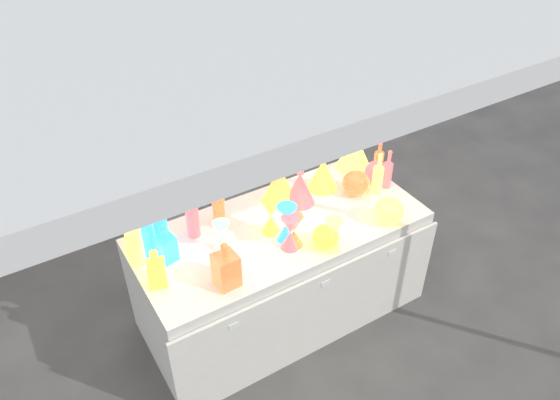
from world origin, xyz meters
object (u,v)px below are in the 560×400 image
globe_0 (325,238)px  cardboard_box_closed (87,166)px  decanter_0 (156,267)px  display_table (281,271)px  bottle_0 (147,225)px  lampshade_0 (280,183)px  hourglass_0 (294,231)px

globe_0 → cardboard_box_closed: bearing=108.2°
decanter_0 → globe_0: bearing=4.0°
display_table → globe_0: 0.54m
cardboard_box_closed → bottle_0: (-0.05, -1.92, 0.70)m
cardboard_box_closed → decanter_0: decanter_0 is taller
cardboard_box_closed → lampshade_0: bearing=-71.6°
display_table → decanter_0: size_ratio=7.54×
display_table → globe_0: globe_0 is taller
decanter_0 → hourglass_0: bearing=9.2°
display_table → hourglass_0: hourglass_0 is taller
lampshade_0 → decanter_0: bearing=-163.5°
globe_0 → lampshade_0: bearing=89.0°
decanter_0 → lampshade_0: size_ratio=0.92×
cardboard_box_closed → globe_0: 2.69m
bottle_0 → decanter_0: 0.35m
display_table → cardboard_box_closed: size_ratio=3.61×
globe_0 → lampshade_0: (0.01, 0.52, 0.07)m
globe_0 → lampshade_0: size_ratio=0.60×
cardboard_box_closed → decanter_0: bearing=-97.6°
cardboard_box_closed → lampshade_0: size_ratio=1.92×
bottle_0 → globe_0: (0.86, -0.56, -0.07)m
bottle_0 → lampshade_0: (0.87, -0.04, -0.01)m
cardboard_box_closed → hourglass_0: bearing=-78.7°
hourglass_0 → lampshade_0: bearing=69.3°
cardboard_box_closed → bottle_0: 2.05m
bottle_0 → decanter_0: bottle_0 is taller
decanter_0 → lampshade_0: bearing=35.0°
hourglass_0 → decanter_0: bearing=171.9°
cardboard_box_closed → lampshade_0: lampshade_0 is taller
display_table → bottle_0: 0.94m
globe_0 → display_table: bearing=114.4°
globe_0 → lampshade_0: lampshade_0 is taller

